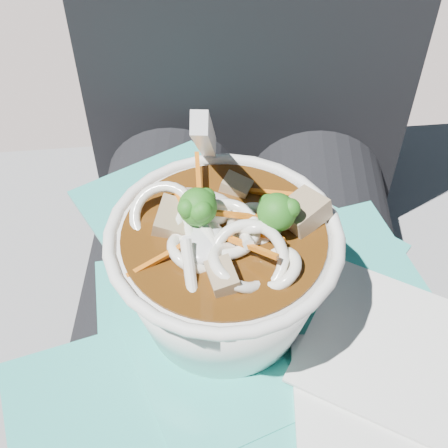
{
  "coord_description": "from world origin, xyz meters",
  "views": [
    {
      "loc": [
        -0.01,
        -0.29,
        1.05
      ],
      "look_at": [
        -0.02,
        -0.02,
        0.74
      ],
      "focal_mm": 50.0,
      "sensor_mm": 36.0,
      "label": 1
    }
  ],
  "objects_px": {
    "stone_ledge": "(239,376)",
    "plastic_bag": "(230,321)",
    "lap": "(242,355)",
    "person_body": "(244,262)",
    "udon_bowl": "(224,265)"
  },
  "relations": [
    {
      "from": "lap",
      "to": "plastic_bag",
      "type": "bearing_deg",
      "value": -118.75
    },
    {
      "from": "stone_ledge",
      "to": "plastic_bag",
      "type": "xyz_separation_m",
      "value": [
        -0.01,
        -0.17,
        0.4
      ]
    },
    {
      "from": "stone_ledge",
      "to": "udon_bowl",
      "type": "distance_m",
      "value": 0.49
    },
    {
      "from": "stone_ledge",
      "to": "lap",
      "type": "xyz_separation_m",
      "value": [
        0.0,
        -0.15,
        0.31
      ]
    },
    {
      "from": "stone_ledge",
      "to": "lap",
      "type": "height_order",
      "value": "lap"
    },
    {
      "from": "stone_ledge",
      "to": "plastic_bag",
      "type": "height_order",
      "value": "plastic_bag"
    },
    {
      "from": "stone_ledge",
      "to": "plastic_bag",
      "type": "relative_size",
      "value": 2.26
    },
    {
      "from": "plastic_bag",
      "to": "stone_ledge",
      "type": "bearing_deg",
      "value": 86.23
    },
    {
      "from": "person_body",
      "to": "udon_bowl",
      "type": "relative_size",
      "value": 5.11
    },
    {
      "from": "stone_ledge",
      "to": "plastic_bag",
      "type": "distance_m",
      "value": 0.43
    },
    {
      "from": "plastic_bag",
      "to": "lap",
      "type": "bearing_deg",
      "value": 61.25
    },
    {
      "from": "lap",
      "to": "person_body",
      "type": "distance_m",
      "value": 0.09
    },
    {
      "from": "udon_bowl",
      "to": "stone_ledge",
      "type": "bearing_deg",
      "value": 84.45
    },
    {
      "from": "person_body",
      "to": "plastic_bag",
      "type": "relative_size",
      "value": 2.3
    },
    {
      "from": "lap",
      "to": "person_body",
      "type": "xyz_separation_m",
      "value": [
        0.0,
        0.09,
        0.02
      ]
    }
  ]
}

